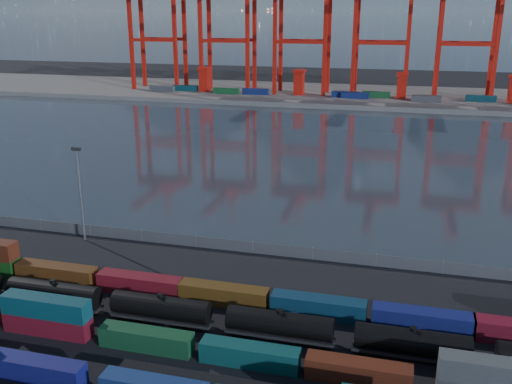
# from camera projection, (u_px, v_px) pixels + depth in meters

# --- Properties ---
(ground) EXTENTS (700.00, 700.00, 0.00)m
(ground) POSITION_uv_depth(u_px,v_px,m) (192.00, 344.00, 68.54)
(ground) COLOR black
(ground) RESTS_ON ground
(harbor_water) EXTENTS (700.00, 700.00, 0.00)m
(harbor_water) POSITION_uv_depth(u_px,v_px,m) (322.00, 149.00, 165.22)
(harbor_water) COLOR #28313A
(harbor_water) RESTS_ON ground
(far_quay) EXTENTS (700.00, 70.00, 2.00)m
(far_quay) POSITION_uv_depth(u_px,v_px,m) (356.00, 96.00, 261.61)
(far_quay) COLOR #514F4C
(far_quay) RESTS_ON ground
(container_row_mid) EXTENTS (140.38, 2.32, 4.94)m
(container_row_mid) POSITION_uv_depth(u_px,v_px,m) (256.00, 352.00, 63.88)
(container_row_mid) COLOR #424447
(container_row_mid) RESTS_ON ground
(container_row_north) EXTENTS (141.62, 2.53, 5.38)m
(container_row_north) POSITION_uv_depth(u_px,v_px,m) (123.00, 278.00, 81.10)
(container_row_north) COLOR navy
(container_row_north) RESTS_ON ground
(tanker_string) EXTENTS (137.46, 2.89, 4.14)m
(tanker_string) POSITION_uv_depth(u_px,v_px,m) (280.00, 325.00, 68.81)
(tanker_string) COLOR black
(tanker_string) RESTS_ON ground
(waterfront_fence) EXTENTS (160.12, 0.12, 2.20)m
(waterfront_fence) POSITION_uv_depth(u_px,v_px,m) (253.00, 247.00, 94.02)
(waterfront_fence) COLOR #595B5E
(waterfront_fence) RESTS_ON ground
(yard_light_mast) EXTENTS (1.60, 0.40, 16.60)m
(yard_light_mast) POSITION_uv_depth(u_px,v_px,m) (80.00, 189.00, 96.99)
(yard_light_mast) COLOR slate
(yard_light_mast) RESTS_ON ground
(gantry_cranes) EXTENTS (200.41, 48.78, 66.06)m
(gantry_cranes) POSITION_uv_depth(u_px,v_px,m) (342.00, 5.00, 245.23)
(gantry_cranes) COLOR red
(gantry_cranes) RESTS_ON ground
(quay_containers) EXTENTS (172.58, 10.99, 2.60)m
(quay_containers) POSITION_uv_depth(u_px,v_px,m) (328.00, 94.00, 250.21)
(quay_containers) COLOR navy
(quay_containers) RESTS_ON far_quay
(straddle_carriers) EXTENTS (140.00, 7.00, 11.10)m
(straddle_carriers) POSITION_uv_depth(u_px,v_px,m) (349.00, 83.00, 250.94)
(straddle_carriers) COLOR red
(straddle_carriers) RESTS_ON far_quay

